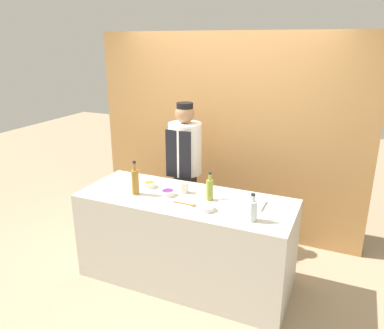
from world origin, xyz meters
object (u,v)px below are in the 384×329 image
object	(u,v)px
cutting_board	(243,202)
chef_center	(185,170)
sauce_bowl_yellow	(206,208)
bottle_clear	(252,210)
sauce_bowl_orange	(149,184)
wooden_spoon	(187,204)
sauce_bowl_purple	(168,193)
bottle_vinegar	(135,181)
bottle_oil	(210,189)
cup_cream	(184,188)

from	to	relation	value
cutting_board	chef_center	world-z (taller)	chef_center
chef_center	sauce_bowl_yellow	bearing A→B (deg)	-54.95
bottle_clear	chef_center	distance (m)	1.35
sauce_bowl_orange	wooden_spoon	world-z (taller)	sauce_bowl_orange
wooden_spoon	chef_center	bearing A→B (deg)	116.07
sauce_bowl_purple	chef_center	world-z (taller)	chef_center
bottle_vinegar	cutting_board	bearing A→B (deg)	12.20
bottle_clear	bottle_vinegar	world-z (taller)	bottle_vinegar
cutting_board	bottle_oil	world-z (taller)	bottle_oil
sauce_bowl_purple	wooden_spoon	bearing A→B (deg)	-25.52
sauce_bowl_yellow	bottle_oil	bearing A→B (deg)	103.97
bottle_clear	bottle_vinegar	distance (m)	1.18
sauce_bowl_purple	bottle_vinegar	xyz separation A→B (m)	(-0.30, -0.10, 0.10)
sauce_bowl_orange	chef_center	world-z (taller)	chef_center
sauce_bowl_orange	cup_cream	bearing A→B (deg)	1.78
bottle_vinegar	chef_center	world-z (taller)	chef_center
cutting_board	chef_center	bearing A→B (deg)	145.89
bottle_clear	wooden_spoon	bearing A→B (deg)	173.68
bottle_vinegar	wooden_spoon	world-z (taller)	bottle_vinegar
sauce_bowl_purple	wooden_spoon	world-z (taller)	sauce_bowl_purple
sauce_bowl_orange	cutting_board	xyz separation A→B (m)	(0.97, 0.01, -0.02)
cup_cream	wooden_spoon	xyz separation A→B (m)	(0.15, -0.25, -0.04)
wooden_spoon	bottle_clear	bearing A→B (deg)	-6.32
sauce_bowl_orange	bottle_vinegar	xyz separation A→B (m)	(-0.03, -0.21, 0.10)
cup_cream	chef_center	world-z (taller)	chef_center
cutting_board	sauce_bowl_orange	bearing A→B (deg)	-179.47
sauce_bowl_orange	chef_center	size ratio (longest dim) A/B	0.07
sauce_bowl_yellow	wooden_spoon	bearing A→B (deg)	169.43
sauce_bowl_yellow	bottle_clear	size ratio (longest dim) A/B	0.61
sauce_bowl_yellow	cutting_board	distance (m)	0.37
sauce_bowl_orange	chef_center	xyz separation A→B (m)	(0.13, 0.58, -0.02)
sauce_bowl_purple	cup_cream	size ratio (longest dim) A/B	1.35
sauce_bowl_yellow	sauce_bowl_orange	xyz separation A→B (m)	(-0.73, 0.27, 0.00)
sauce_bowl_orange	bottle_oil	distance (m)	0.68
sauce_bowl_orange	bottle_vinegar	distance (m)	0.23
sauce_bowl_orange	sauce_bowl_yellow	bearing A→B (deg)	-20.51
cutting_board	bottle_oil	distance (m)	0.32
sauce_bowl_orange	chef_center	bearing A→B (deg)	77.65
sauce_bowl_orange	cutting_board	size ratio (longest dim) A/B	0.30
bottle_vinegar	cup_cream	bearing A→B (deg)	28.16
bottle_clear	cup_cream	distance (m)	0.83
bottle_oil	bottle_vinegar	distance (m)	0.72
cup_cream	wooden_spoon	world-z (taller)	cup_cream
cutting_board	bottle_vinegar	size ratio (longest dim) A/B	1.19
bottle_clear	chef_center	bearing A→B (deg)	138.94
cutting_board	wooden_spoon	distance (m)	0.51
bottle_oil	cup_cream	world-z (taller)	bottle_oil
sauce_bowl_yellow	sauce_bowl_purple	distance (m)	0.49
chef_center	sauce_bowl_orange	bearing A→B (deg)	-102.35
sauce_bowl_yellow	bottle_vinegar	world-z (taller)	bottle_vinegar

